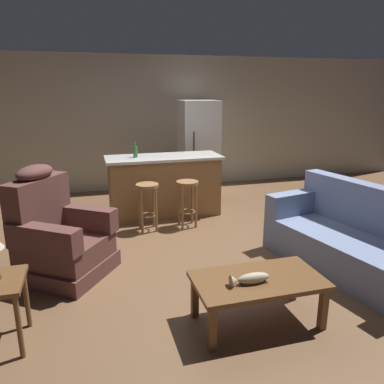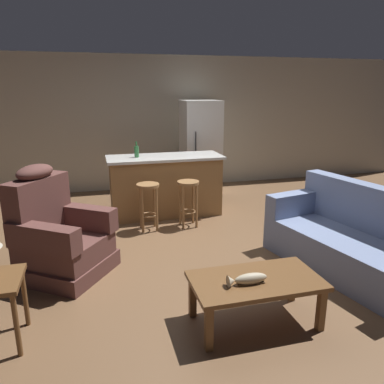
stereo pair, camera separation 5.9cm
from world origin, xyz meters
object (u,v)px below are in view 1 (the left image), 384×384
(bar_stool_left, at_px, (148,198))
(refrigerator, at_px, (198,147))
(couch, at_px, (353,241))
(coffee_table, at_px, (258,284))
(recliner_near_lamp, at_px, (58,237))
(fish_figurine, at_px, (250,279))
(bottle_tall_green, at_px, (135,151))
(kitchen_island, at_px, (164,185))
(bar_stool_right, at_px, (187,195))

(bar_stool_left, relative_size, refrigerator, 0.39)
(couch, bearing_deg, refrigerator, -91.30)
(coffee_table, relative_size, bar_stool_left, 1.62)
(couch, relative_size, recliner_near_lamp, 1.69)
(recliner_near_lamp, distance_m, refrigerator, 3.80)
(fish_figurine, relative_size, couch, 0.17)
(couch, relative_size, bar_stool_left, 2.99)
(refrigerator, xyz_separation_m, bottle_tall_green, (-1.37, -1.18, 0.16))
(bar_stool_left, height_order, bottle_tall_green, bottle_tall_green)
(fish_figurine, distance_m, refrigerator, 4.46)
(coffee_table, xyz_separation_m, kitchen_island, (-0.17, 3.09, 0.11))
(bar_stool_right, bearing_deg, refrigerator, 68.58)
(kitchen_island, xyz_separation_m, bottle_tall_green, (-0.44, 0.02, 0.56))
(couch, xyz_separation_m, bar_stool_right, (-1.41, 1.83, 0.13))
(kitchen_island, distance_m, bottle_tall_green, 0.71)
(couch, height_order, recliner_near_lamp, recliner_near_lamp)
(fish_figurine, height_order, bar_stool_left, bar_stool_left)
(kitchen_island, relative_size, refrigerator, 1.02)
(couch, relative_size, refrigerator, 1.16)
(recliner_near_lamp, relative_size, bar_stool_right, 1.76)
(refrigerator, distance_m, bottle_tall_green, 1.82)
(bar_stool_left, distance_m, bottle_tall_green, 0.86)
(bottle_tall_green, bearing_deg, bar_stool_right, -44.83)
(recliner_near_lamp, bearing_deg, coffee_table, -4.62)
(bar_stool_left, xyz_separation_m, refrigerator, (1.30, 1.83, 0.41))
(couch, xyz_separation_m, refrigerator, (-0.69, 3.66, 0.54))
(coffee_table, height_order, fish_figurine, fish_figurine)
(coffee_table, bearing_deg, kitchen_island, 93.16)
(couch, bearing_deg, kitchen_island, -68.56)
(bar_stool_right, relative_size, refrigerator, 0.39)
(fish_figurine, height_order, kitchen_island, kitchen_island)
(coffee_table, xyz_separation_m, fish_figurine, (-0.11, -0.06, 0.10))
(refrigerator, bearing_deg, coffee_table, -100.06)
(fish_figurine, bearing_deg, recliner_near_lamp, 136.91)
(coffee_table, xyz_separation_m, couch, (1.45, 0.63, -0.02))
(fish_figurine, xyz_separation_m, bar_stool_right, (0.15, 2.52, 0.01))
(coffee_table, distance_m, bar_stool_right, 2.46)
(recliner_near_lamp, bearing_deg, refrigerator, 85.03)
(bar_stool_right, bearing_deg, bar_stool_left, 180.00)
(refrigerator, bearing_deg, recliner_near_lamp, -130.29)
(coffee_table, xyz_separation_m, refrigerator, (0.76, 4.29, 0.52))
(couch, height_order, bottle_tall_green, bottle_tall_green)
(coffee_table, bearing_deg, refrigerator, 79.94)
(refrigerator, bearing_deg, fish_figurine, -101.31)
(refrigerator, height_order, bottle_tall_green, refrigerator)
(bar_stool_left, xyz_separation_m, bar_stool_right, (0.58, 0.00, 0.00))
(fish_figurine, xyz_separation_m, bottle_tall_green, (-0.50, 3.17, 0.58))
(couch, distance_m, recliner_near_lamp, 3.23)
(bar_stool_right, height_order, bottle_tall_green, bottle_tall_green)
(coffee_table, relative_size, bar_stool_right, 1.62)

